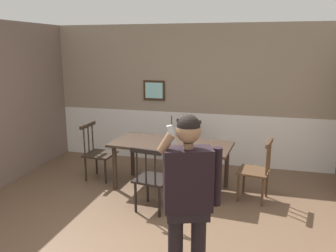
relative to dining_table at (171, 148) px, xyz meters
The scene contains 8 objects.
ground_plane 1.81m from the dining_table, 89.50° to the right, with size 6.80×6.80×0.00m, color brown.
room_back_partition 1.54m from the dining_table, 89.49° to the left, with size 5.46×0.17×2.64m.
dining_table is the anchor object (origin of this frame).
chair_near_window 1.33m from the dining_table, behind, with size 0.48×0.48×0.96m.
chair_by_doorway 0.84m from the dining_table, 94.66° to the right, with size 0.52×0.52×0.93m.
chair_at_table_head 0.85m from the dining_table, 85.50° to the left, with size 0.51×0.51×0.93m.
chair_opposite_corner 1.33m from the dining_table, ahead, with size 0.51×0.51×0.93m.
person_figure 2.36m from the dining_table, 72.02° to the right, with size 0.55×0.37×1.67m.
Camera 1 is at (1.26, -3.38, 2.24)m, focal length 36.96 mm.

